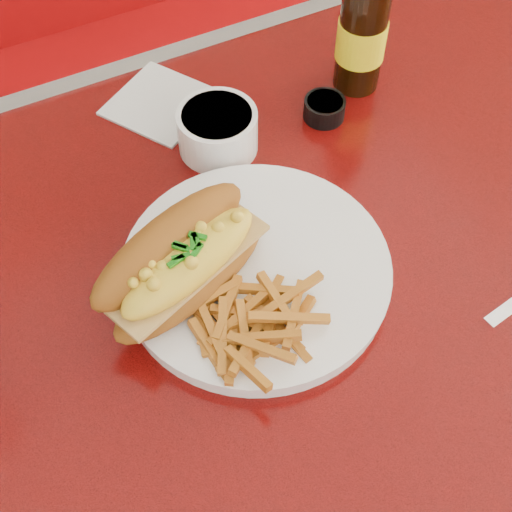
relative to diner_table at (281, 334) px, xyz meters
name	(u,v)px	position (x,y,z in m)	size (l,w,h in m)	color
ground	(273,482)	(0.00, 0.00, -0.61)	(8.00, 8.00, 0.00)	silver
diner_table	(281,334)	(0.00, 0.00, 0.00)	(1.23, 0.83, 0.77)	#B30E0B
booth_bench_far	(110,125)	(0.00, 0.81, -0.32)	(1.20, 0.51, 0.90)	#A50B0D
dinner_plate	(256,271)	(-0.04, 0.00, 0.17)	(0.36, 0.36, 0.02)	white
mac_hoagie	(182,261)	(-0.11, 0.02, 0.22)	(0.23, 0.17, 0.09)	#975518
fries_pile	(246,316)	(-0.08, -0.06, 0.20)	(0.12, 0.11, 0.04)	orange
fork	(311,260)	(0.02, -0.02, 0.18)	(0.06, 0.15, 0.00)	silver
gravy_ramekin	(218,130)	(0.01, 0.20, 0.19)	(0.13, 0.13, 0.06)	white
sauce_cup_right	(324,108)	(0.16, 0.19, 0.18)	(0.07, 0.07, 0.03)	black
beer_bottle	(363,24)	(0.23, 0.23, 0.26)	(0.09, 0.09, 0.25)	black
paper_napkin	(161,103)	(-0.03, 0.31, 0.16)	(0.12, 0.12, 0.00)	silver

